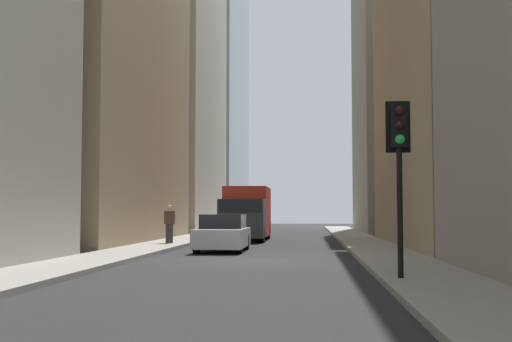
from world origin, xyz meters
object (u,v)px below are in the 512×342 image
Objects in this scene: traffic_light_foreground at (399,147)px; pedestrian at (169,222)px; sedan_silver at (223,234)px; delivery_truck at (246,213)px.

traffic_light_foreground is 2.22× the size of pedestrian.
traffic_light_foreground is at bearing -152.16° from pedestrian.
traffic_light_foreground is (-11.52, -5.20, 2.21)m from sedan_silver.
delivery_truck is at bearing 0.00° from sedan_silver.
delivery_truck reaches higher than sedan_silver.
traffic_light_foreground reaches higher than sedan_silver.
traffic_light_foreground is 17.36m from pedestrian.
pedestrian is at bearing 154.58° from delivery_truck.
delivery_truck is 6.68m from pedestrian.
sedan_silver is at bearing -142.60° from pedestrian.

